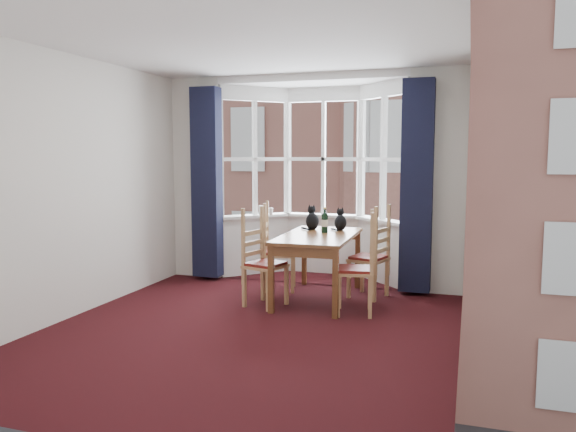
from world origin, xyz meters
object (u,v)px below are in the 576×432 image
at_px(chair_left_near, 259,265).
at_px(cat_left, 312,220).
at_px(chair_left_far, 273,254).
at_px(candle_tall, 261,210).
at_px(candle_short, 271,211).
at_px(chair_right_far, 375,260).
at_px(wine_bottle, 325,221).
at_px(chair_right_near, 363,271).
at_px(cat_right, 340,221).
at_px(dining_table, 318,242).

height_order(chair_left_near, cat_left, cat_left).
xyz_separation_m(chair_left_far, candle_tall, (-0.48, 0.83, 0.47)).
height_order(cat_left, candle_short, cat_left).
relative_size(chair_right_far, wine_bottle, 2.97).
bearing_deg(candle_tall, chair_right_far, -25.22).
distance_m(chair_left_far, candle_tall, 1.07).
bearing_deg(wine_bottle, candle_tall, 141.64).
bearing_deg(candle_tall, cat_left, -36.32).
height_order(chair_right_near, chair_right_far, same).
distance_m(chair_right_near, candle_short, 2.34).
xyz_separation_m(chair_left_near, candle_tall, (-0.57, 1.57, 0.47)).
bearing_deg(chair_left_near, wine_bottle, 45.12).
bearing_deg(candle_short, cat_left, -42.02).
distance_m(chair_left_near, cat_right, 1.25).
height_order(chair_right_far, cat_right, cat_right).
bearing_deg(chair_right_far, cat_right, 159.81).
height_order(cat_left, wine_bottle, cat_left).
distance_m(chair_left_near, candle_tall, 1.73).
xyz_separation_m(chair_right_near, candle_short, (-1.64, 1.60, 0.45)).
relative_size(cat_right, wine_bottle, 0.94).
height_order(cat_left, candle_tall, cat_left).
height_order(dining_table, chair_right_far, chair_right_far).
height_order(dining_table, chair_left_far, chair_left_far).
relative_size(chair_right_far, cat_right, 3.15).
height_order(chair_left_far, cat_left, cat_left).
relative_size(dining_table, candle_tall, 11.27).
bearing_deg(chair_left_far, cat_right, 10.34).
xyz_separation_m(chair_right_near, cat_left, (-0.82, 0.85, 0.44)).
bearing_deg(cat_right, wine_bottle, -116.88).
bearing_deg(chair_right_far, cat_left, 170.78).
xyz_separation_m(cat_left, cat_right, (0.36, 0.04, -0.01)).
xyz_separation_m(wine_bottle, candle_short, (-1.05, 0.98, -0.01)).
bearing_deg(cat_left, chair_right_far, -9.22).
distance_m(dining_table, chair_right_near, 0.79).
bearing_deg(chair_right_far, dining_table, -156.01).
distance_m(cat_right, candle_tall, 1.49).
bearing_deg(cat_right, chair_left_near, -130.31).
bearing_deg(candle_short, chair_left_near, -75.06).
xyz_separation_m(chair_left_near, chair_right_near, (1.22, 0.00, 0.00)).
relative_size(chair_left_near, cat_right, 3.15).
xyz_separation_m(chair_left_near, candle_short, (-0.43, 1.60, 0.45)).
xyz_separation_m(dining_table, cat_left, (-0.19, 0.42, 0.21)).
relative_size(chair_right_near, wine_bottle, 2.97).
bearing_deg(dining_table, chair_right_far, 23.99).
height_order(chair_left_near, chair_right_far, same).
height_order(wine_bottle, candle_short, wine_bottle).
distance_m(chair_right_far, cat_left, 0.95).
bearing_deg(candle_short, dining_table, -48.83).
bearing_deg(candle_tall, chair_right_near, -41.24).
height_order(chair_right_far, wine_bottle, wine_bottle).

